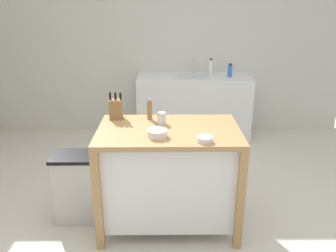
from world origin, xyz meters
TOP-DOWN VIEW (x-y plane):
  - ground_plane at (0.00, 0.00)m, footprint 6.18×6.18m
  - wall_back at (0.00, 2.56)m, footprint 5.18×0.10m
  - kitchen_island at (0.03, 0.20)m, footprint 1.14×0.72m
  - knife_block at (-0.42, 0.46)m, footprint 0.11×0.09m
  - bowl_ceramic_wide at (0.29, -0.06)m, footprint 0.12×0.12m
  - bowl_stoneware_deep at (-0.06, 0.03)m, footprint 0.15×0.15m
  - drinking_cup at (-0.03, 0.32)m, footprint 0.07×0.07m
  - pepper_grinder at (-0.13, 0.44)m, footprint 0.04×0.04m
  - trash_bin at (-0.78, 0.27)m, footprint 0.36×0.28m
  - sink_counter at (0.39, 2.21)m, footprint 1.53×0.60m
  - sink_faucet at (0.39, 2.35)m, footprint 0.02×0.02m
  - bottle_dish_soap at (0.62, 2.25)m, footprint 0.05×0.05m
  - bottle_hand_soap at (0.87, 2.17)m, footprint 0.06×0.06m

SIDE VIEW (x-z plane):
  - ground_plane at x=0.00m, z-range 0.00..0.00m
  - trash_bin at x=-0.78m, z-range 0.00..0.63m
  - sink_counter at x=0.39m, z-range 0.00..0.89m
  - kitchen_island at x=0.03m, z-range 0.05..0.94m
  - bowl_ceramic_wide at x=0.29m, z-range 0.89..0.93m
  - bowl_stoneware_deep at x=-0.06m, z-range 0.89..0.95m
  - drinking_cup at x=-0.03m, z-range 0.89..0.99m
  - bottle_hand_soap at x=0.87m, z-range 0.88..1.06m
  - pepper_grinder at x=-0.13m, z-range 0.88..1.07m
  - knife_block at x=-0.42m, z-range 0.86..1.09m
  - bottle_dish_soap at x=0.62m, z-range 0.88..1.11m
  - sink_faucet at x=0.39m, z-range 0.88..1.10m
  - wall_back at x=0.00m, z-range 0.00..2.60m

